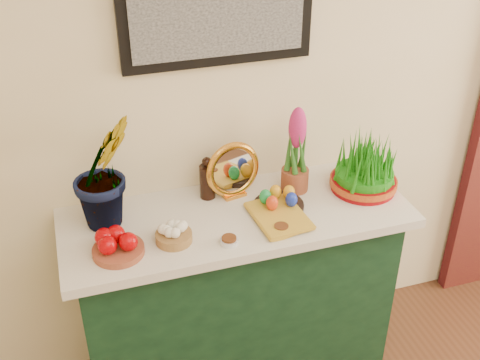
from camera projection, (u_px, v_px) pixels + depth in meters
name	position (u px, v px, depth m)	size (l,w,h in m)	color
sideboard	(237.00, 298.00, 2.65)	(1.30, 0.45, 0.85)	#153B20
tablecloth	(236.00, 216.00, 2.42)	(1.40, 0.55, 0.04)	silver
hyacinth_green	(102.00, 155.00, 2.20)	(0.30, 0.25, 0.60)	#2C6A22
apple_bowl	(118.00, 245.00, 2.16)	(0.25, 0.25, 0.10)	brown
garlic_basket	(174.00, 234.00, 2.23)	(0.16, 0.16, 0.08)	olive
vinegar_cruet	(207.00, 180.00, 2.46)	(0.06, 0.06, 0.19)	black
mirror	(233.00, 171.00, 2.46)	(0.25, 0.10, 0.24)	orange
book	(256.00, 221.00, 2.32)	(0.18, 0.26, 0.04)	gold
spice_dish_left	(229.00, 240.00, 2.23)	(0.07, 0.07, 0.03)	silver
spice_dish_right	(281.00, 229.00, 2.29)	(0.07, 0.07, 0.03)	silver
egg_plate	(279.00, 202.00, 2.42)	(0.27, 0.27, 0.08)	black
hyacinth_pink	(296.00, 154.00, 2.47)	(0.12, 0.12, 0.38)	brown
wheatgrass_sabzeh	(365.00, 168.00, 2.51)	(0.28, 0.28, 0.23)	maroon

